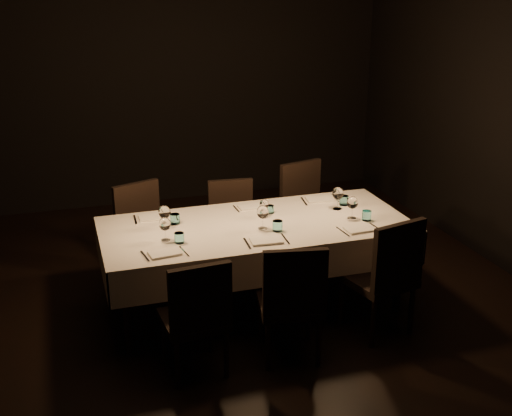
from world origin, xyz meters
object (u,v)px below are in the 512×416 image
object	(u,v)px
chair_near_left	(197,313)
chair_far_center	(233,222)
chair_far_right	(307,207)
chair_near_right	(386,272)
chair_near_center	(292,298)
dining_table	(256,232)
chair_far_left	(144,229)

from	to	relation	value
chair_near_left	chair_far_center	size ratio (longest dim) A/B	1.03
chair_far_right	chair_far_center	bearing A→B (deg)	170.74
chair_near_right	chair_near_center	bearing A→B (deg)	-4.24
chair_near_left	chair_far_right	xyz separation A→B (m)	(1.48, 1.69, 0.03)
dining_table	chair_near_left	xyz separation A→B (m)	(-0.69, -0.84, -0.19)
chair_near_left	chair_far_center	bearing A→B (deg)	-118.29
chair_near_center	chair_far_left	xyz separation A→B (m)	(-0.82, 1.63, -0.00)
chair_far_left	chair_far_right	world-z (taller)	chair_far_right
dining_table	chair_near_right	xyz separation A→B (m)	(0.82, -0.73, -0.15)
chair_near_right	chair_far_center	size ratio (longest dim) A/B	1.12
chair_near_center	chair_far_right	bearing A→B (deg)	-104.37
dining_table	chair_far_center	size ratio (longest dim) A/B	2.87
chair_near_left	chair_far_center	xyz separation A→B (m)	(0.70, 1.61, -0.01)
dining_table	chair_far_right	world-z (taller)	chair_far_right
chair_far_left	chair_far_center	distance (m)	0.83
dining_table	chair_near_right	world-z (taller)	chair_near_right
chair_near_center	chair_far_right	distance (m)	1.88
chair_near_left	chair_far_left	distance (m)	1.62
chair_near_left	chair_near_center	world-z (taller)	chair_near_center
chair_far_center	chair_far_left	bearing A→B (deg)	-174.77
dining_table	chair_near_right	bearing A→B (deg)	-41.72
chair_far_left	chair_far_center	world-z (taller)	chair_far_left
chair_far_center	chair_far_right	world-z (taller)	chair_far_right
chair_far_left	chair_far_center	size ratio (longest dim) A/B	1.06
chair_far_center	chair_near_left	bearing A→B (deg)	-107.76
chair_far_left	chair_near_center	bearing A→B (deg)	-83.42
chair_near_center	chair_far_right	size ratio (longest dim) A/B	0.97
chair_near_center	chair_far_center	xyz separation A→B (m)	(0.01, 1.63, -0.03)
chair_near_center	dining_table	bearing A→B (deg)	-79.55
dining_table	chair_far_right	xyz separation A→B (m)	(0.79, 0.84, -0.16)
chair_near_left	chair_far_left	world-z (taller)	chair_far_left
dining_table	chair_far_left	bearing A→B (deg)	136.78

